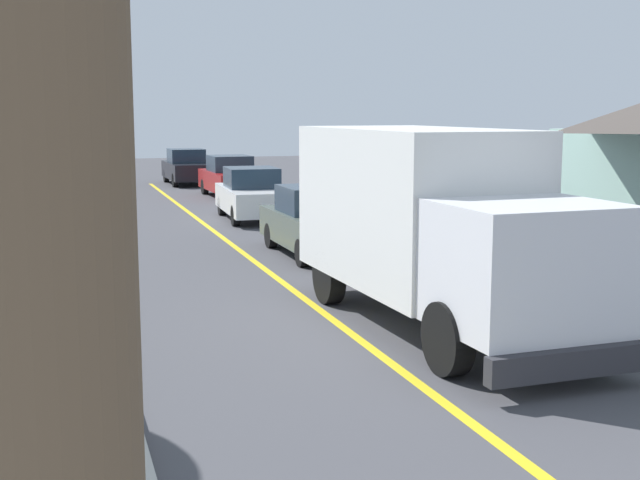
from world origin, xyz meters
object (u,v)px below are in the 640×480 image
Objects in this scene: box_truck at (432,218)px; parked_car_mid at (252,195)px; parked_car_near at (317,223)px; parked_van_across at (472,223)px; parked_car_furthest at (187,167)px; parked_car_far at (231,177)px.

box_truck is 1.63× the size of parked_car_mid.
box_truck is 7.11m from parked_car_near.
parked_car_mid is 1.00× the size of parked_van_across.
parked_van_across is (3.54, -22.25, 0.00)m from parked_car_furthest.
box_truck reaches higher than parked_car_near.
parked_car_near is at bearing 160.45° from parked_van_across.
parked_car_mid is 1.00× the size of parked_car_far.
parked_car_mid is (0.23, 14.14, -0.97)m from box_truck.
parked_van_across is (3.52, -8.36, 0.00)m from parked_car_mid.
parked_car_mid is at bearing 112.81° from parked_van_across.
parked_car_furthest is (-0.01, 21.00, 0.00)m from parked_car_near.
parked_car_mid is at bearing 89.85° from parked_car_near.
parked_car_far is at bearing 84.00° from parked_car_mid.
box_truck is at bearing -90.92° from parked_car_mid.
parked_car_near is at bearing -93.13° from parked_car_far.
parked_car_far is 1.01× the size of parked_car_furthest.
box_truck is at bearing -90.41° from parked_car_furthest.
parked_van_across is at bearing -67.19° from parked_car_mid.
parked_car_far is 6.57m from parked_car_furthest.
parked_car_far is (0.77, 7.37, 0.00)m from parked_car_mid.
box_truck reaches higher than parked_car_furthest.
parked_car_far is 1.00× the size of parked_van_across.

